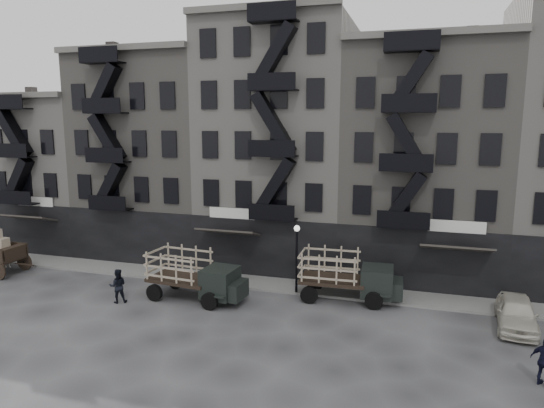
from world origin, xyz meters
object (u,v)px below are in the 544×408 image
(horse, at_px, (2,256))
(pedestrian_mid, at_px, (118,286))
(stake_truck_west, at_px, (194,272))
(stake_truck_east, at_px, (347,272))
(car_east, at_px, (516,313))

(horse, xyz_separation_m, pedestrian_mid, (12.01, -3.53, 0.19))
(horse, distance_m, stake_truck_west, 16.13)
(pedestrian_mid, bearing_deg, stake_truck_west, 172.49)
(stake_truck_east, relative_size, car_east, 1.28)
(stake_truck_west, distance_m, stake_truck_east, 8.94)
(car_east, relative_size, pedestrian_mid, 2.32)
(stake_truck_east, bearing_deg, pedestrian_mid, -163.81)
(horse, relative_size, pedestrian_mid, 0.96)
(stake_truck_west, bearing_deg, horse, 178.66)
(horse, relative_size, car_east, 0.41)
(stake_truck_west, relative_size, stake_truck_east, 1.01)
(car_east, bearing_deg, stake_truck_west, -171.14)
(horse, bearing_deg, stake_truck_west, -78.08)
(horse, xyz_separation_m, stake_truck_west, (16.01, -1.80, 0.86))
(stake_truck_east, bearing_deg, stake_truck_west, -166.13)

